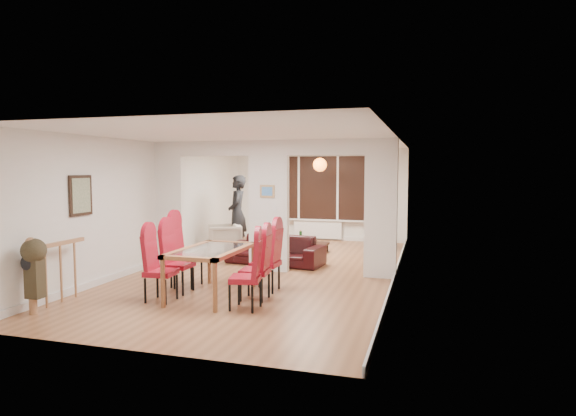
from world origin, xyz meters
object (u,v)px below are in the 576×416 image
at_px(coffee_table, 307,247).
at_px(bottle, 301,236).
at_px(sofa, 275,250).
at_px(dining_chair_lb, 178,260).
at_px(bowl, 313,241).
at_px(dining_chair_rb, 255,266).
at_px(dining_chair_rc, 266,258).
at_px(armchair, 225,239).
at_px(dining_table, 212,272).
at_px(person, 237,213).
at_px(dining_chair_la, 161,267).
at_px(dining_chair_ra, 245,273).
at_px(dining_chair_lc, 186,253).
at_px(television, 383,239).

relative_size(coffee_table, bottle, 3.61).
distance_m(sofa, coffee_table, 1.71).
xyz_separation_m(dining_chair_lb, bowl, (1.23, 4.46, -0.28)).
height_order(dining_chair_rb, dining_chair_rc, dining_chair_rc).
height_order(dining_chair_rb, bottle, dining_chair_rb).
bearing_deg(bottle, armchair, -152.52).
relative_size(dining_table, person, 0.88).
bearing_deg(coffee_table, armchair, -156.24).
bearing_deg(dining_chair_la, dining_chair_ra, -6.39).
bearing_deg(dining_chair_rb, coffee_table, 88.89).
relative_size(dining_chair_lc, sofa, 0.56).
relative_size(dining_chair_lc, coffee_table, 1.14).
height_order(television, bowl, television).
distance_m(dining_chair_la, armchair, 4.23).
xyz_separation_m(sofa, coffee_table, (0.29, 1.67, -0.18)).
bearing_deg(dining_chair_lc, bowl, 70.59).
bearing_deg(television, dining_chair_ra, 168.41).
relative_size(dining_table, dining_chair_lb, 1.53).
distance_m(dining_table, person, 4.33).
bearing_deg(dining_chair_rc, dining_chair_lc, -174.62).
xyz_separation_m(dining_chair_lc, person, (-0.53, 3.62, 0.36)).
xyz_separation_m(coffee_table, bottle, (-0.19, 0.05, 0.26)).
xyz_separation_m(dining_table, bottle, (0.27, 4.54, -0.01)).
bearing_deg(dining_chair_lb, dining_chair_rc, 20.52).
distance_m(dining_chair_lb, dining_chair_rb, 1.37).
bearing_deg(coffee_table, television, 29.84).
xyz_separation_m(dining_chair_ra, person, (-2.02, 4.62, 0.41)).
distance_m(sofa, television, 3.35).
height_order(dining_table, dining_chair_la, dining_chair_la).
xyz_separation_m(dining_chair_la, armchair, (-0.78, 4.15, -0.18)).
height_order(sofa, bottle, sofa).
bearing_deg(bottle, dining_chair_rc, -83.63).
relative_size(dining_table, bottle, 5.88).
bearing_deg(dining_chair_lc, dining_table, -35.98).
height_order(dining_table, armchair, dining_table).
relative_size(sofa, armchair, 2.64).
bearing_deg(person, dining_chair_rc, 9.60).
height_order(dining_table, sofa, dining_table).
relative_size(dining_chair_la, dining_chair_lc, 0.92).
bearing_deg(dining_chair_lb, television, 62.06).
bearing_deg(person, dining_chair_lc, -11.00).
xyz_separation_m(dining_chair_lb, dining_chair_rb, (1.37, -0.06, -0.01)).
xyz_separation_m(dining_chair_la, bowl, (1.21, 5.02, -0.27)).
xyz_separation_m(dining_chair_la, dining_chair_ra, (1.40, -0.02, 0.00)).
bearing_deg(bowl, dining_chair_rb, -88.25).
xyz_separation_m(dining_chair_la, sofa, (0.78, 3.30, -0.23)).
bearing_deg(person, bowl, 83.63).
relative_size(dining_table, television, 1.91).
bearing_deg(armchair, person, 132.75).
height_order(dining_chair_la, sofa, dining_chair_la).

